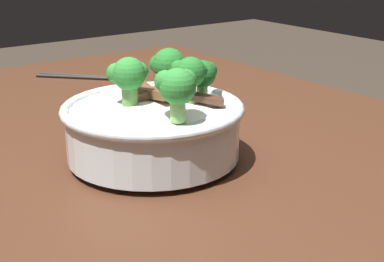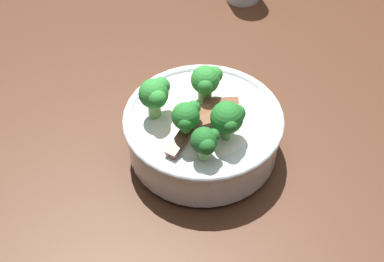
{
  "view_description": "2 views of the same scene",
  "coord_description": "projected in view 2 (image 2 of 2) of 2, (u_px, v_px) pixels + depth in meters",
  "views": [
    {
      "loc": [
        -0.24,
        -0.68,
        1.1
      ],
      "look_at": [
        0.17,
        -0.13,
        0.86
      ],
      "focal_mm": 52.76,
      "sensor_mm": 36.0,
      "label": 1
    },
    {
      "loc": [
        0.72,
        -0.17,
        1.5
      ],
      "look_at": [
        0.11,
        -0.13,
        0.85
      ],
      "focal_mm": 56.41,
      "sensor_mm": 36.0,
      "label": 2
    }
  ],
  "objects": [
    {
      "name": "rice_bowl",
      "position": [
        203.0,
        128.0,
        0.87
      ],
      "size": [
        0.23,
        0.23,
        0.14
      ],
      "color": "silver",
      "rests_on": "dining_table"
    },
    {
      "name": "dining_table",
      "position": [
        258.0,
        143.0,
        1.09
      ],
      "size": [
        1.2,
        1.06,
        0.82
      ],
      "color": "#472819",
      "rests_on": "ground"
    }
  ]
}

